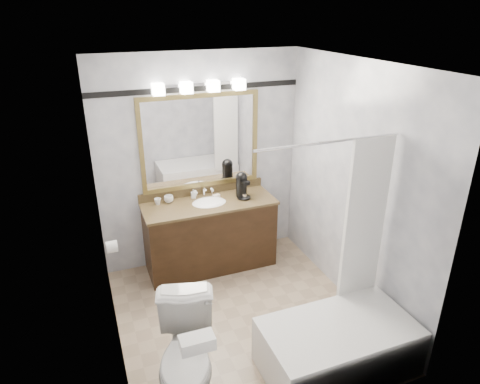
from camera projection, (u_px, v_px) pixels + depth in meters
name	position (u px, v px, depth m)	size (l,w,h in m)	color
room	(241.00, 206.00, 3.89)	(2.42, 2.62, 2.52)	#9E866B
vanity	(210.00, 233.00, 5.08)	(1.53, 0.58, 0.97)	black
mirror	(200.00, 142.00, 4.89)	(1.40, 0.04, 1.10)	olive
vanity_light_bar	(200.00, 86.00, 4.59)	(1.02, 0.14, 0.12)	silver
accent_stripe	(198.00, 88.00, 4.66)	(2.40, 0.01, 0.06)	black
bathtub	(339.00, 339.00, 3.69)	(1.30, 0.75, 1.96)	white
tp_roll	(112.00, 247.00, 4.30)	(0.12, 0.12, 0.11)	white
toilet	(187.00, 357.00, 3.32)	(0.46, 0.81, 0.82)	white
tissue_box	(197.00, 343.00, 2.83)	(0.23, 0.13, 0.10)	white
coffee_maker	(242.00, 184.00, 5.00)	(0.16, 0.20, 0.31)	black
cup_left	(169.00, 199.00, 4.90)	(0.11, 0.11, 0.08)	white
cup_right	(158.00, 201.00, 4.86)	(0.08, 0.08, 0.07)	white
soap_bottle_a	(193.00, 194.00, 5.01)	(0.05, 0.05, 0.11)	white
soap_bar	(216.00, 196.00, 5.06)	(0.08, 0.05, 0.03)	beige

